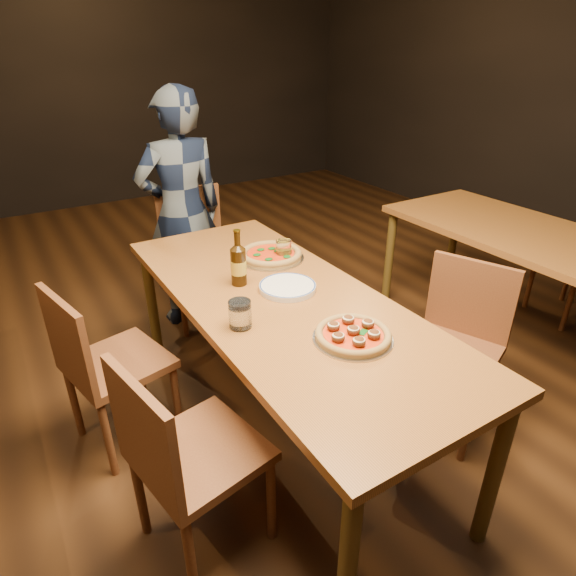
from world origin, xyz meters
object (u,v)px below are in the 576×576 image
water_glass (240,314)px  beer_bottle (239,266)px  amber_glass (284,250)px  table_main (282,312)px  diner (182,212)px  pizza_margherita (271,255)px  chair_main_nw (200,451)px  pizza_meatball (353,334)px  table_right (548,250)px  plate_stack (288,287)px  chair_main_sw (118,362)px  chair_main_e (451,351)px  chair_end (200,257)px

water_glass → beer_bottle: bearing=64.1°
beer_bottle → amber_glass: beer_bottle is taller
table_main → amber_glass: (0.23, 0.37, 0.12)m
diner → pizza_margherita: bearing=99.6°
chair_main_nw → pizza_meatball: chair_main_nw is taller
table_main → chair_main_nw: 0.71m
pizza_meatball → table_right: bearing=8.0°
beer_bottle → amber_glass: 0.36m
diner → water_glass: bearing=78.8°
table_right → plate_stack: bearing=171.2°
beer_bottle → water_glass: (-0.17, -0.35, -0.04)m
table_right → amber_glass: size_ratio=19.55×
chair_main_sw → diner: diner is taller
chair_main_e → pizza_meatball: size_ratio=2.87×
chair_main_sw → pizza_meatball: bearing=-150.0°
chair_main_sw → table_right: bearing=-116.2°
pizza_margherita → table_main: bearing=-113.4°
chair_end → pizza_margherita: chair_end is taller
chair_main_e → water_glass: bearing=-127.8°
amber_glass → pizza_meatball: bearing=-102.4°
chair_end → plate_stack: 1.23m
pizza_meatball → pizza_margherita: bearing=81.9°
chair_main_e → table_right: bearing=79.5°
table_right → pizza_meatball: 1.66m
chair_main_sw → diner: 1.24m
table_main → chair_main_e: 0.84m
table_main → table_right: same height
amber_glass → pizza_margherita: bearing=144.0°
pizza_margherita → water_glass: bearing=-130.0°
table_main → pizza_margherita: bearing=66.6°
pizza_margherita → beer_bottle: (-0.28, -0.18, 0.07)m
chair_main_nw → plate_stack: size_ratio=3.43×
amber_glass → diner: diner is taller
pizza_meatball → water_glass: (-0.32, 0.31, 0.04)m
chair_end → amber_glass: 0.95m
table_right → pizza_meatball: (-1.64, -0.23, 0.09)m
pizza_meatball → beer_bottle: (-0.16, 0.65, 0.07)m
chair_main_sw → pizza_meatball: 1.12m
chair_main_nw → diner: 1.81m
plate_stack → amber_glass: 0.36m
chair_main_sw → amber_glass: bearing=-102.4°
chair_end → pizza_meatball: chair_end is taller
chair_main_sw → plate_stack: bearing=-125.2°
chair_end → pizza_margherita: bearing=-78.4°
chair_main_sw → water_glass: chair_main_sw is taller
table_right → diner: 2.26m
chair_main_nw → pizza_meatball: 0.71m
chair_end → beer_bottle: 1.11m
pizza_meatball → diner: diner is taller
chair_end → water_glass: chair_end is taller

